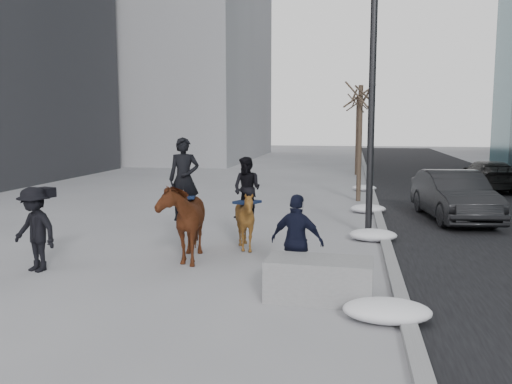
% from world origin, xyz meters
% --- Properties ---
extents(ground, '(120.00, 120.00, 0.00)m').
position_xyz_m(ground, '(0.00, 0.00, 0.00)').
color(ground, gray).
rests_on(ground, ground).
extents(road, '(8.00, 90.00, 0.01)m').
position_xyz_m(road, '(7.00, 10.00, 0.01)').
color(road, black).
rests_on(road, ground).
extents(curb, '(0.25, 90.00, 0.12)m').
position_xyz_m(curb, '(3.00, 10.00, 0.06)').
color(curb, gray).
rests_on(curb, ground).
extents(planter, '(1.86, 1.00, 0.73)m').
position_xyz_m(planter, '(1.60, -1.58, 0.36)').
color(planter, gray).
rests_on(planter, ground).
extents(car_near, '(2.21, 4.86, 1.54)m').
position_xyz_m(car_near, '(5.31, 6.93, 0.77)').
color(car_near, black).
rests_on(car_near, ground).
extents(car_far, '(2.16, 4.70, 1.33)m').
position_xyz_m(car_far, '(8.19, 15.17, 0.67)').
color(car_far, black).
rests_on(car_far, ground).
extents(tree_near, '(1.20, 1.20, 4.96)m').
position_xyz_m(tree_near, '(2.40, 10.60, 2.48)').
color(tree_near, '#35261F').
rests_on(tree_near, ground).
extents(tree_far, '(1.20, 1.20, 5.04)m').
position_xyz_m(tree_far, '(2.40, 21.31, 2.52)').
color(tree_far, '#372A20').
rests_on(tree_far, ground).
extents(mounted_left, '(1.39, 2.27, 2.73)m').
position_xyz_m(mounted_left, '(-1.58, 0.75, 1.02)').
color(mounted_left, '#502610').
rests_on(mounted_left, ground).
extents(mounted_right, '(1.62, 1.70, 2.24)m').
position_xyz_m(mounted_right, '(-0.35, 1.82, 0.90)').
color(mounted_right, '#522F10').
rests_on(mounted_right, ground).
extents(feeder, '(1.11, 0.99, 1.75)m').
position_xyz_m(feeder, '(1.15, -0.94, 0.88)').
color(feeder, black).
rests_on(feeder, ground).
extents(camera_crew, '(1.29, 1.00, 1.75)m').
position_xyz_m(camera_crew, '(-4.28, -0.75, 0.89)').
color(camera_crew, black).
rests_on(camera_crew, ground).
extents(lamppost, '(0.25, 1.08, 9.09)m').
position_xyz_m(lamppost, '(2.60, 4.01, 4.99)').
color(lamppost, black).
rests_on(lamppost, ground).
extents(snow_piles, '(1.37, 16.99, 0.35)m').
position_xyz_m(snow_piles, '(2.70, 4.10, 0.16)').
color(snow_piles, silver).
rests_on(snow_piles, ground).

